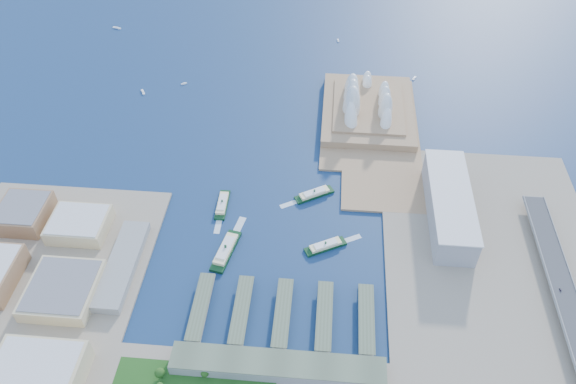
# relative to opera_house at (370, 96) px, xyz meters

# --- Properties ---
(ground) EXTENTS (3000.00, 3000.00, 0.00)m
(ground) POSITION_rel_opera_house_xyz_m (-105.00, -280.00, -32.00)
(ground) COLOR #10254E
(ground) RESTS_ON ground
(west_land) EXTENTS (220.00, 390.00, 3.00)m
(west_land) POSITION_rel_opera_house_xyz_m (-355.00, -385.00, -30.50)
(west_land) COLOR gray
(west_land) RESTS_ON ground
(east_land) EXTENTS (240.00, 500.00, 3.00)m
(east_land) POSITION_rel_opera_house_xyz_m (135.00, -330.00, -30.50)
(east_land) COLOR gray
(east_land) RESTS_ON ground
(peninsula) EXTENTS (135.00, 220.00, 3.00)m
(peninsula) POSITION_rel_opera_house_xyz_m (2.50, -20.00, -30.50)
(peninsula) COLOR #9B7855
(peninsula) RESTS_ON ground
(opera_house) EXTENTS (134.00, 180.00, 58.00)m
(opera_house) POSITION_rel_opera_house_xyz_m (0.00, 0.00, 0.00)
(opera_house) COLOR white
(opera_house) RESTS_ON peninsula
(toaster_building) EXTENTS (45.00, 155.00, 35.00)m
(toaster_building) POSITION_rel_opera_house_xyz_m (90.00, -200.00, -11.50)
(toaster_building) COLOR gray
(toaster_building) RESTS_ON east_land
(expressway) EXTENTS (26.00, 340.00, 11.85)m
(expressway) POSITION_rel_opera_house_xyz_m (195.00, -340.00, -23.07)
(expressway) COLOR gray
(expressway) RESTS_ON east_land
(west_buildings) EXTENTS (200.00, 280.00, 27.00)m
(west_buildings) POSITION_rel_opera_house_xyz_m (-355.00, -350.00, -15.50)
(west_buildings) COLOR #8D6646
(west_buildings) RESTS_ON west_land
(ferry_wharves) EXTENTS (184.00, 90.00, 9.30)m
(ferry_wharves) POSITION_rel_opera_house_xyz_m (-91.00, -355.00, -27.35)
(ferry_wharves) COLOR #4F5C45
(ferry_wharves) RESTS_ON ground
(terminal_building) EXTENTS (200.00, 28.00, 12.00)m
(terminal_building) POSITION_rel_opera_house_xyz_m (-90.00, -415.00, -23.00)
(terminal_building) COLOR gray
(terminal_building) RESTS_ON south_land
(ferry_a) EXTENTS (13.19, 49.58, 9.35)m
(ferry_a) POSITION_rel_opera_house_xyz_m (-178.94, -203.78, -27.33)
(ferry_a) COLOR #0D3417
(ferry_a) RESTS_ON ground
(ferry_b) EXTENTS (49.74, 36.54, 9.50)m
(ferry_b) POSITION_rel_opera_house_xyz_m (-68.38, -176.22, -27.25)
(ferry_b) COLOR #0D3417
(ferry_b) RESTS_ON ground
(ferry_c) EXTENTS (27.53, 63.04, 11.57)m
(ferry_c) POSITION_rel_opera_house_xyz_m (-162.43, -276.19, -26.22)
(ferry_c) COLOR #0D3417
(ferry_c) RESTS_ON ground
(ferry_d) EXTENTS (49.01, 33.85, 9.24)m
(ferry_d) POSITION_rel_opera_house_xyz_m (-51.39, -259.50, -27.38)
(ferry_d) COLOR #0D3417
(ferry_d) RESTS_ON ground
(boat_a) EXTENTS (9.66, 13.75, 2.66)m
(boat_a) POSITION_rel_opera_house_xyz_m (-341.93, 26.90, -30.67)
(boat_a) COLOR white
(boat_a) RESTS_ON ground
(boat_b) EXTENTS (8.78, 7.54, 2.34)m
(boat_b) POSITION_rel_opera_house_xyz_m (-284.41, 55.24, -30.83)
(boat_b) COLOR white
(boat_b) RESTS_ON ground
(boat_c) EXTENTS (7.58, 11.15, 2.44)m
(boat_c) POSITION_rel_opera_house_xyz_m (75.25, 101.75, -30.78)
(boat_c) COLOR white
(boat_c) RESTS_ON ground
(boat_d) EXTENTS (16.18, 8.10, 2.68)m
(boat_d) POSITION_rel_opera_house_xyz_m (-443.91, 222.20, -30.66)
(boat_d) COLOR white
(boat_d) RESTS_ON ground
(boat_e) EXTENTS (4.30, 9.69, 2.30)m
(boat_e) POSITION_rel_opera_house_xyz_m (-47.30, 211.26, -30.85)
(boat_e) COLOR white
(boat_e) RESTS_ON ground
(car_c) EXTENTS (1.79, 4.41, 1.28)m
(car_c) POSITION_rel_opera_house_xyz_m (191.00, -308.38, -16.51)
(car_c) COLOR slate
(car_c) RESTS_ON expressway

